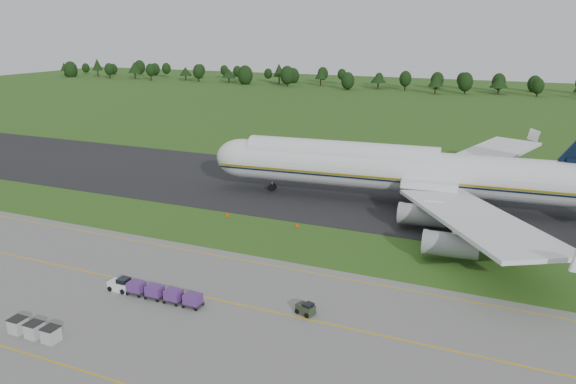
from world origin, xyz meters
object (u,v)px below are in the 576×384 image
at_px(utility_cart, 305,309).
at_px(edge_markers, 261,221).
at_px(baggage_train, 153,291).
at_px(aircraft, 405,170).
at_px(uld_row, 34,330).

bearing_deg(utility_cart, edge_markers, 125.38).
relative_size(baggage_train, utility_cart, 5.59).
xyz_separation_m(baggage_train, edge_markers, (-0.18, 30.34, -0.65)).
distance_m(aircraft, uld_row, 68.50).
height_order(aircraft, uld_row, aircraft).
bearing_deg(uld_row, utility_cart, 33.43).
xyz_separation_m(baggage_train, utility_cart, (18.68, 3.78, -0.30)).
distance_m(aircraft, baggage_train, 54.65).
xyz_separation_m(utility_cart, uld_row, (-24.74, -16.33, 0.26)).
bearing_deg(edge_markers, aircraft, 45.90).
bearing_deg(baggage_train, utility_cart, 11.43).
bearing_deg(uld_row, baggage_train, 64.24).
height_order(aircraft, baggage_train, aircraft).
bearing_deg(aircraft, utility_cart, -91.08).
relative_size(utility_cart, uld_row, 0.37).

